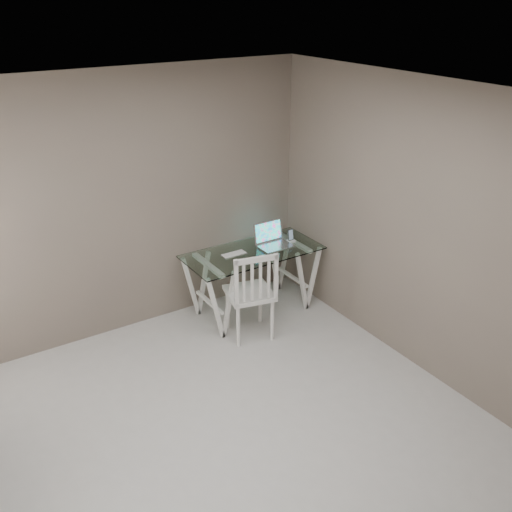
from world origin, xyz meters
The scene contains 7 objects.
room centered at (-0.06, 0.02, 1.72)m, with size 4.50×4.52×2.71m.
desk centered at (1.20, 1.78, 0.38)m, with size 1.50×0.70×0.75m.
chair centered at (0.90, 1.32, 0.55)m, with size 0.55×0.55×1.00m.
laptop centered at (1.47, 1.81, 0.81)m, with size 0.36×0.30×0.26m.
keyboard centered at (0.99, 1.82, 0.75)m, with size 0.28×0.12×0.01m, color silver.
mouse centered at (1.18, 1.57, 0.76)m, with size 0.11×0.07×0.04m, color white.
phone_dock centered at (1.70, 1.77, 0.79)m, with size 0.08×0.08×0.15m.
Camera 1 is at (-1.80, -2.97, 3.34)m, focal length 40.00 mm.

